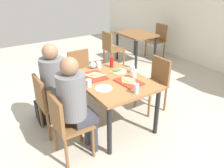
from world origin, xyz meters
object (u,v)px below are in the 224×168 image
chair_left_end (81,71)px  background_chair_near (111,47)px  person_in_brown_jacket (75,100)px  pizza_slice_c (117,70)px  paper_plate_center (119,71)px  chair_far_side (155,80)px  pizza_slice_a (95,74)px  plastic_cup_a (132,70)px  soda_can (136,89)px  main_table (112,85)px  chair_near_left (48,101)px  paper_plate_near_edge (104,88)px  condiment_bottle (112,62)px  background_chair_far (158,38)px  tray_red_near (95,76)px  person_in_red (56,82)px  foil_bundle (93,65)px  tray_red_far (129,82)px  plastic_cup_d (134,74)px  handbag (42,112)px  pizza_slice_b (129,80)px  chair_near_right (65,122)px  plastic_cup_b (89,83)px  background_table (136,38)px  plastic_cup_c (99,65)px

chair_left_end → background_chair_near: bearing=128.0°
person_in_brown_jacket → pizza_slice_c: (-0.49, 0.89, -0.01)m
chair_left_end → paper_plate_center: (0.79, 0.24, 0.23)m
chair_far_side → pizza_slice_a: bearing=-103.3°
plastic_cup_a → soda_can: bearing=-33.7°
main_table → chair_near_left: (-0.29, -0.82, -0.13)m
chair_left_end → plastic_cup_a: (0.94, 0.37, 0.27)m
paper_plate_near_edge → condiment_bottle: condiment_bottle is taller
pizza_slice_c → condiment_bottle: (-0.18, 0.03, 0.06)m
background_chair_far → tray_red_near: bearing=-58.9°
plastic_cup_a → person_in_red: bearing=-104.0°
foil_bundle → plastic_cup_a: bearing=40.1°
paper_plate_center → paper_plate_near_edge: size_ratio=1.00×
tray_red_near → tray_red_far: (0.41, 0.28, 0.00)m
paper_plate_near_edge → pizza_slice_a: 0.42m
chair_left_end → plastic_cup_d: chair_left_end is taller
paper_plate_near_edge → pizza_slice_c: pizza_slice_c is taller
paper_plate_near_edge → condiment_bottle: size_ratio=1.38×
paper_plate_near_edge → handbag: paper_plate_near_edge is taller
chair_near_left → handbag: chair_near_left is taller
pizza_slice_b → handbag: bearing=-129.9°
person_in_red → tray_red_far: size_ratio=3.50×
foil_bundle → handbag: (-0.15, -0.82, -0.63)m
chair_near_right → person_in_red: (-0.58, 0.14, 0.25)m
tray_red_far → tray_red_near: bearing=-145.2°
plastic_cup_b → main_table: bearing=94.5°
chair_left_end → tray_red_far: bearing=6.4°
pizza_slice_c → foil_bundle: (-0.30, -0.23, 0.03)m
chair_near_right → plastic_cup_d: chair_near_right is taller
main_table → plastic_cup_a: 0.40m
chair_near_left → chair_near_right: bearing=0.0°
person_in_red → background_table: size_ratio=1.40×
tray_red_far → background_chair_far: 3.33m
foil_bundle → chair_near_right: bearing=-45.4°
tray_red_near → background_chair_near: background_chair_near is taller
chair_far_side → tray_red_near: chair_far_side is taller
soda_can → condiment_bottle: (-0.88, 0.22, 0.02)m
foil_bundle → tray_red_near: bearing=-24.2°
chair_far_side → pizza_slice_c: chair_far_side is taller
chair_left_end → plastic_cup_a: size_ratio=8.49×
plastic_cup_c → background_chair_near: size_ratio=0.12×
plastic_cup_a → plastic_cup_d: 0.17m
pizza_slice_c → tray_red_far: bearing=-11.3°
pizza_slice_b → foil_bundle: (-0.68, -0.17, 0.03)m
tray_red_near → pizza_slice_c: (0.00, 0.37, 0.01)m
chair_near_right → background_table: (-2.21, 2.77, 0.10)m
pizza_slice_b → paper_plate_near_edge: bearing=-90.8°
person_in_red → paper_plate_center: (0.12, 0.92, -0.02)m
plastic_cup_b → condiment_bottle: condiment_bottle is taller
paper_plate_center → condiment_bottle: 0.22m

